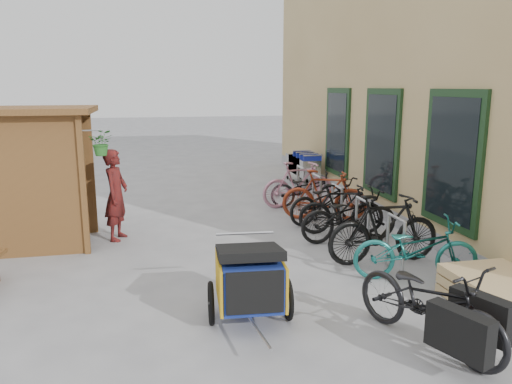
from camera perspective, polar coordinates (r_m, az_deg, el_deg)
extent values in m
plane|color=#98979A|center=(7.16, -1.43, -10.50)|extent=(80.00, 80.00, 0.00)
cube|color=tan|center=(13.46, 23.70, 14.26)|extent=(6.00, 13.00, 7.00)
cube|color=#98979A|center=(12.28, 11.21, -0.42)|extent=(0.18, 13.00, 0.30)
cube|color=black|center=(8.50, 21.53, 3.46)|extent=(0.06, 1.50, 2.20)
cube|color=black|center=(8.48, 21.36, 3.45)|extent=(0.02, 1.25, 1.95)
cube|color=black|center=(10.66, 14.14, 5.49)|extent=(0.06, 1.50, 2.20)
cube|color=black|center=(10.64, 14.00, 5.49)|extent=(0.02, 1.25, 1.95)
cube|color=black|center=(12.94, 9.27, 6.78)|extent=(0.06, 1.50, 2.20)
cube|color=black|center=(12.92, 9.15, 6.78)|extent=(0.02, 1.25, 1.95)
cube|color=brown|center=(8.58, -19.14, 0.64)|extent=(0.09, 0.09, 2.30)
cube|color=brown|center=(9.85, -18.26, 2.10)|extent=(0.09, 0.09, 2.30)
cube|color=brown|center=(8.76, -24.96, 0.42)|extent=(1.80, 0.05, 2.30)
cube|color=brown|center=(9.96, -23.43, 1.82)|extent=(1.80, 0.05, 2.30)
cube|color=brown|center=(9.23, -24.78, 8.49)|extent=(2.15, 1.65, 0.10)
cube|color=brown|center=(9.45, -25.20, -0.39)|extent=(1.30, 1.15, 0.04)
cube|color=brown|center=(9.35, -25.52, 3.21)|extent=(1.30, 1.15, 0.04)
cylinder|color=#A5A8AD|center=(8.43, -18.34, 6.71)|extent=(0.36, 0.02, 0.02)
imported|color=#276724|center=(8.44, -17.23, 5.41)|extent=(0.38, 0.33, 0.42)
cylinder|color=#A5A8AD|center=(7.54, 16.49, -6.43)|extent=(0.05, 0.05, 0.84)
cylinder|color=#A5A8AD|center=(7.96, 14.78, -5.36)|extent=(0.05, 0.05, 0.84)
cylinder|color=#A5A8AD|center=(7.63, 15.79, -2.88)|extent=(0.05, 0.50, 0.05)
cylinder|color=#A5A8AD|center=(8.56, 12.69, -4.03)|extent=(0.05, 0.05, 0.84)
cylinder|color=#A5A8AD|center=(9.00, 11.37, -3.18)|extent=(0.05, 0.05, 0.84)
cylinder|color=#A5A8AD|center=(8.68, 12.13, -0.92)|extent=(0.05, 0.50, 0.05)
cylinder|color=#A5A8AD|center=(9.62, 9.73, -2.13)|extent=(0.05, 0.05, 0.84)
cylinder|color=#A5A8AD|center=(10.08, 8.68, -1.46)|extent=(0.05, 0.05, 0.84)
cylinder|color=#A5A8AD|center=(9.76, 9.27, 0.61)|extent=(0.05, 0.50, 0.05)
cylinder|color=#A5A8AD|center=(10.72, 7.37, -0.61)|extent=(0.05, 0.05, 0.84)
cylinder|color=#A5A8AD|center=(11.18, 6.53, -0.06)|extent=(0.05, 0.05, 0.84)
cylinder|color=#A5A8AD|center=(10.86, 6.99, 1.83)|extent=(0.05, 0.50, 0.05)
cylinder|color=#A5A8AD|center=(11.83, 5.45, 0.63)|extent=(0.05, 0.05, 0.84)
cylinder|color=#A5A8AD|center=(12.30, 4.76, 1.08)|extent=(0.05, 0.05, 0.84)
cylinder|color=#A5A8AD|center=(11.99, 5.14, 2.83)|extent=(0.05, 0.50, 0.05)
cube|color=tan|center=(7.13, 25.84, -11.24)|extent=(1.00, 1.20, 0.12)
cube|color=tan|center=(7.08, 25.95, -10.19)|extent=(1.00, 1.20, 0.12)
cube|color=tan|center=(7.03, 26.05, -9.13)|extent=(1.00, 1.20, 0.12)
cube|color=silver|center=(13.77, 5.92, 2.79)|extent=(0.51, 0.78, 0.48)
cube|color=#18259C|center=(13.35, 6.47, 3.89)|extent=(0.51, 0.04, 0.17)
cylinder|color=silver|center=(13.31, 6.52, 4.15)|extent=(0.54, 0.03, 0.03)
cylinder|color=black|center=(13.49, 5.47, 0.46)|extent=(0.04, 0.11, 0.11)
cube|color=silver|center=(14.07, 5.52, 3.00)|extent=(0.51, 0.78, 0.48)
cube|color=#18259C|center=(13.65, 6.04, 4.08)|extent=(0.51, 0.04, 0.17)
cylinder|color=silver|center=(13.62, 6.08, 4.34)|extent=(0.54, 0.03, 0.03)
cylinder|color=black|center=(13.80, 5.07, 0.73)|extent=(0.04, 0.11, 0.11)
cube|color=silver|center=(14.38, 5.13, 3.20)|extent=(0.51, 0.78, 0.48)
cube|color=#18259C|center=(13.96, 5.63, 4.26)|extent=(0.51, 0.04, 0.17)
cylinder|color=silver|center=(13.92, 5.67, 4.51)|extent=(0.54, 0.03, 0.03)
cylinder|color=black|center=(14.10, 4.69, 0.98)|extent=(0.04, 0.11, 0.11)
cube|color=silver|center=(14.68, 4.76, 3.39)|extent=(0.51, 0.78, 0.48)
cube|color=#18259C|center=(14.26, 5.24, 4.44)|extent=(0.51, 0.04, 0.17)
cylinder|color=silver|center=(14.23, 5.28, 4.68)|extent=(0.54, 0.03, 0.03)
cylinder|color=black|center=(14.40, 4.32, 1.22)|extent=(0.04, 0.11, 0.11)
cube|color=navy|center=(5.95, -0.72, -9.95)|extent=(0.74, 0.94, 0.53)
cube|color=#C19116|center=(5.92, -4.25, -10.10)|extent=(0.10, 0.90, 0.53)
cube|color=#C19116|center=(6.00, 2.75, -9.76)|extent=(0.10, 0.90, 0.53)
cube|color=black|center=(5.51, -0.10, -11.44)|extent=(0.64, 0.08, 0.48)
cube|color=black|center=(5.89, -0.80, -6.88)|extent=(0.81, 0.91, 0.26)
torus|color=black|center=(6.03, -5.16, -12.54)|extent=(0.10, 0.52, 0.52)
torus|color=black|center=(6.13, 3.65, -12.08)|extent=(0.10, 0.52, 0.52)
cylinder|color=#B7B7BC|center=(5.38, 0.34, -15.68)|extent=(0.09, 0.77, 0.03)
cylinder|color=#B7B7BC|center=(6.28, -1.29, -4.75)|extent=(0.72, 0.09, 0.03)
imported|color=black|center=(5.73, 19.08, -11.77)|extent=(1.30, 1.98, 0.99)
cube|color=black|center=(5.28, 22.20, -14.65)|extent=(0.41, 0.67, 0.45)
cube|color=black|center=(5.71, 24.27, -12.74)|extent=(0.41, 0.67, 0.45)
cube|color=red|center=(5.47, 23.33, -13.18)|extent=(0.18, 0.21, 0.12)
imported|color=maroon|center=(9.31, -15.70, -0.33)|extent=(0.56, 0.69, 1.65)
imported|color=#1A6B66|center=(7.52, 17.77, -6.23)|extent=(1.86, 1.04, 0.93)
imported|color=black|center=(8.06, 14.42, -4.11)|extent=(1.86, 0.55, 1.11)
imported|color=black|center=(9.07, 10.61, -2.65)|extent=(1.84, 0.71, 0.96)
imported|color=black|center=(9.49, 9.73, -1.94)|extent=(1.66, 0.74, 0.96)
imported|color=black|center=(10.24, 8.20, -0.93)|extent=(1.89, 1.06, 0.94)
imported|color=maroon|center=(10.43, 7.85, -0.36)|extent=(1.83, 1.02, 1.06)
imported|color=black|center=(11.45, 5.80, 0.30)|extent=(1.74, 1.00, 0.86)
imported|color=#C9829C|center=(11.54, 4.87, 0.91)|extent=(1.81, 0.71, 1.06)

